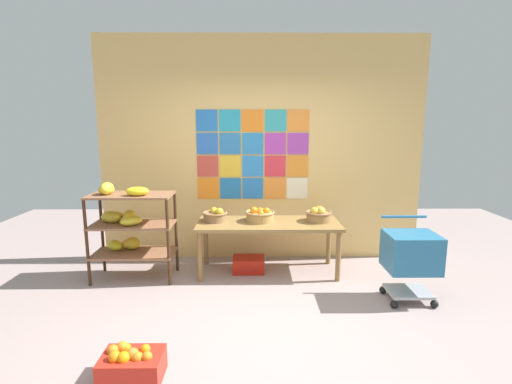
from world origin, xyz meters
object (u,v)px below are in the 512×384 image
banana_shelf_unit (127,222)px  fruit_basket_left (215,215)px  orange_crate_foreground (131,364)px  shopping_cart (411,255)px  fruit_basket_back_left (260,215)px  fruit_basket_right (319,214)px  produce_crate_under_table (249,264)px  display_table (268,228)px

banana_shelf_unit → fruit_basket_left: (1.03, 0.20, 0.03)m
orange_crate_foreground → shopping_cart: 2.84m
fruit_basket_back_left → fruit_basket_right: (0.73, -0.01, 0.01)m
fruit_basket_back_left → fruit_basket_left: bearing=178.6°
fruit_basket_right → produce_crate_under_table: fruit_basket_right is taller
banana_shelf_unit → fruit_basket_left: bearing=11.2°
fruit_basket_right → produce_crate_under_table: (-0.87, -0.01, -0.65)m
banana_shelf_unit → orange_crate_foreground: bearing=-71.9°
display_table → fruit_basket_left: size_ratio=5.66×
fruit_basket_right → orange_crate_foreground: size_ratio=0.73×
banana_shelf_unit → produce_crate_under_table: (1.44, 0.17, -0.61)m
fruit_basket_right → produce_crate_under_table: bearing=-179.4°
banana_shelf_unit → produce_crate_under_table: bearing=6.6°
orange_crate_foreground → shopping_cart: shopping_cart is taller
orange_crate_foreground → shopping_cart: bearing=25.9°
fruit_basket_right → shopping_cart: shopping_cart is taller
fruit_basket_back_left → orange_crate_foreground: fruit_basket_back_left is taller
fruit_basket_back_left → produce_crate_under_table: 0.65m
banana_shelf_unit → fruit_basket_back_left: banana_shelf_unit is taller
fruit_basket_back_left → fruit_basket_right: size_ratio=1.14×
fruit_basket_right → orange_crate_foreground: fruit_basket_right is taller
produce_crate_under_table → shopping_cart: size_ratio=0.45×
fruit_basket_back_left → shopping_cart: 1.78m
fruit_basket_right → shopping_cart: size_ratio=0.37×
display_table → orange_crate_foreground: size_ratio=3.96×
fruit_basket_back_left → display_table: bearing=-23.5°
banana_shelf_unit → fruit_basket_back_left: 1.60m
produce_crate_under_table → orange_crate_foreground: size_ratio=0.89×
fruit_basket_right → shopping_cart: bearing=-44.9°
display_table → orange_crate_foreground: 2.34m
shopping_cart → display_table: bearing=140.8°
produce_crate_under_table → fruit_basket_left: bearing=175.0°
fruit_basket_back_left → produce_crate_under_table: fruit_basket_back_left is taller
fruit_basket_left → shopping_cart: 2.28m
fruit_basket_right → shopping_cart: 1.19m
banana_shelf_unit → fruit_basket_back_left: bearing=6.9°
orange_crate_foreground → display_table: bearing=61.8°
banana_shelf_unit → shopping_cart: size_ratio=1.36×
fruit_basket_left → produce_crate_under_table: bearing=-5.0°
fruit_basket_left → orange_crate_foreground: fruit_basket_left is taller
produce_crate_under_table → fruit_basket_right: bearing=0.6°
fruit_basket_back_left → orange_crate_foreground: (-0.98, -2.06, -0.61)m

